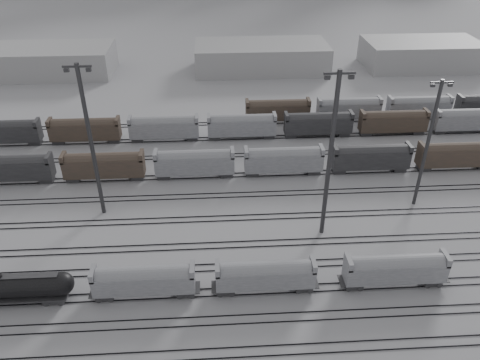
{
  "coord_description": "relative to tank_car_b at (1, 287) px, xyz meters",
  "views": [
    {
      "loc": [
        -5.14,
        -45.57,
        46.75
      ],
      "look_at": [
        -0.88,
        23.71,
        4.0
      ],
      "focal_mm": 35.0,
      "sensor_mm": 36.0,
      "label": 1
    }
  ],
  "objects": [
    {
      "name": "hopper_car_a",
      "position": [
        18.53,
        0.0,
        0.31
      ],
      "size": [
        13.56,
        2.69,
        4.85
      ],
      "color": "black",
      "rests_on": "ground"
    },
    {
      "name": "hopper_car_b",
      "position": [
        34.75,
        0.0,
        0.29
      ],
      "size": [
        13.47,
        2.68,
        4.82
      ],
      "color": "black",
      "rests_on": "ground"
    },
    {
      "name": "light_mast_d",
      "position": [
        63.22,
        19.41,
        9.36
      ],
      "size": [
        3.63,
        0.58,
        22.72
      ],
      "color": "#333336",
      "rests_on": "ground"
    },
    {
      "name": "ground",
      "position": [
        33.61,
        -1.0,
        -2.69
      ],
      "size": [
        900.0,
        900.0,
        0.0
      ],
      "primitive_type": "plane",
      "color": "#A3A3A8",
      "rests_on": "ground"
    },
    {
      "name": "bg_string_mid",
      "position": [
        51.61,
        47.0,
        0.11
      ],
      "size": [
        151.0,
        3.0,
        5.6
      ],
      "color": "black",
      "rests_on": "ground"
    },
    {
      "name": "warehouse_left",
      "position": [
        -26.39,
        94.0,
        1.31
      ],
      "size": [
        50.0,
        18.0,
        8.0
      ],
      "primitive_type": "cube",
      "color": "gray",
      "rests_on": "ground"
    },
    {
      "name": "light_mast_b",
      "position": [
        9.18,
        20.14,
        11.15
      ],
      "size": [
        4.18,
        0.67,
        26.1
      ],
      "color": "#333336",
      "rests_on": "ground"
    },
    {
      "name": "warehouse_mid",
      "position": [
        43.61,
        94.0,
        1.31
      ],
      "size": [
        40.0,
        18.0,
        8.0
      ],
      "primitive_type": "cube",
      "color": "gray",
      "rests_on": "ground"
    },
    {
      "name": "light_mast_c",
      "position": [
        45.3,
        12.45,
        11.61
      ],
      "size": [
        4.31,
        0.69,
        26.96
      ],
      "color": "#333336",
      "rests_on": "ground"
    },
    {
      "name": "hopper_car_c",
      "position": [
        52.61,
        0.0,
        0.4
      ],
      "size": [
        13.98,
        2.78,
        5.0
      ],
      "color": "black",
      "rests_on": "ground"
    },
    {
      "name": "bg_string_far",
      "position": [
        69.11,
        55.0,
        0.11
      ],
      "size": [
        66.0,
        3.0,
        5.6
      ],
      "color": "#47372D",
      "rests_on": "ground"
    },
    {
      "name": "tank_car_b",
      "position": [
        0.0,
        0.0,
        0.0
      ],
      "size": [
        18.81,
        3.13,
        4.65
      ],
      "color": "black",
      "rests_on": "ground"
    },
    {
      "name": "tracks",
      "position": [
        33.61,
        16.5,
        -2.61
      ],
      "size": [
        220.0,
        71.5,
        0.16
      ],
      "color": "black",
      "rests_on": "ground"
    },
    {
      "name": "bg_string_near",
      "position": [
        41.61,
        31.0,
        0.11
      ],
      "size": [
        151.0,
        3.0,
        5.6
      ],
      "color": "gray",
      "rests_on": "ground"
    },
    {
      "name": "warehouse_right",
      "position": [
        93.61,
        94.0,
        1.31
      ],
      "size": [
        35.0,
        18.0,
        8.0
      ],
      "primitive_type": "cube",
      "color": "gray",
      "rests_on": "ground"
    }
  ]
}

